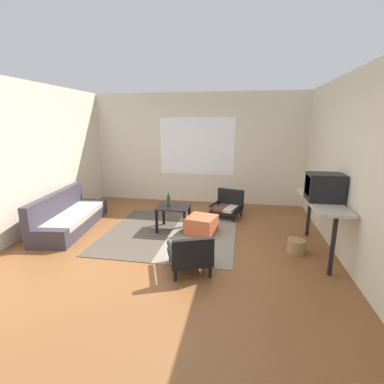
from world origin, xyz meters
The scene contains 15 objects.
ground_plane centered at (0.00, 0.00, 0.00)m, with size 7.80×7.80×0.00m, color brown.
far_wall_with_window centered at (0.00, 3.06, 1.35)m, with size 5.60×0.13×2.70m.
side_wall_right centered at (2.66, 0.30, 1.35)m, with size 0.12×6.60×2.70m, color beige.
side_wall_left centered at (-2.66, 0.30, 1.35)m, with size 0.12×6.60×2.70m, color beige.
area_rug centered at (-0.12, 0.77, 0.01)m, with size 2.35×2.39×0.01m.
couch centered at (-2.11, 0.66, 0.22)m, with size 0.96×2.06×0.70m.
coffee_table centered at (-0.11, 0.94, 0.37)m, with size 0.60×0.55×0.47m.
armchair_by_window centered at (0.86, 1.91, 0.25)m, with size 0.72×0.69×0.57m.
armchair_striped_foreground centered at (0.48, -0.55, 0.26)m, with size 0.73×0.78×0.56m.
ottoman_orange centered at (0.44, 0.84, 0.16)m, with size 0.50×0.50×0.33m, color #BC5633.
console_shelf centered at (2.33, 0.40, 0.76)m, with size 0.46×1.53×0.86m.
crt_television centered at (2.33, 0.35, 1.06)m, with size 0.48×0.40×0.41m.
clay_vase centered at (2.33, 0.83, 0.97)m, with size 0.21×0.21×0.33m.
glass_bottle centered at (-0.21, 0.95, 0.57)m, with size 0.06×0.06×0.25m.
wicker_basket centered at (2.01, 0.32, 0.11)m, with size 0.28×0.28×0.22m, color #9E7A4C.
Camera 1 is at (1.13, -4.00, 1.98)m, focal length 26.56 mm.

